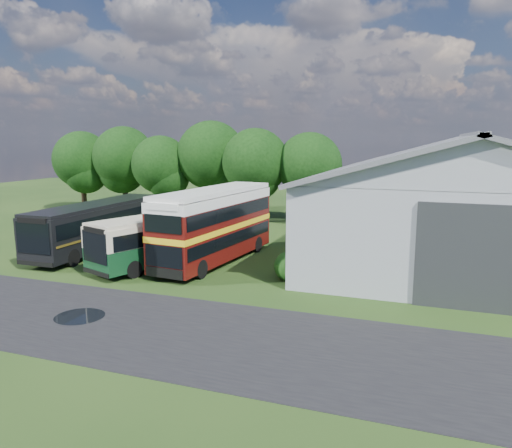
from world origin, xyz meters
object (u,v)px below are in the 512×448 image
at_px(bus_green_single, 173,236).
at_px(bus_dark_single, 98,225).
at_px(storage_shed, 466,194).
at_px(bus_maroon_double, 215,226).

height_order(bus_green_single, bus_dark_single, bus_dark_single).
xyz_separation_m(bus_green_single, bus_dark_single, (-6.65, 1.09, 0.13)).
xyz_separation_m(storage_shed, bus_green_single, (-17.55, -8.61, -2.49)).
bearing_deg(bus_dark_single, storage_shed, 16.50).
bearing_deg(bus_dark_single, bus_green_single, -10.04).
bearing_deg(storage_shed, bus_maroon_double, -152.88).
relative_size(storage_shed, bus_green_single, 2.12).
relative_size(bus_maroon_double, bus_dark_single, 0.91).
xyz_separation_m(storage_shed, bus_dark_single, (-24.19, -7.52, -2.36)).
distance_m(storage_shed, bus_green_single, 19.70).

